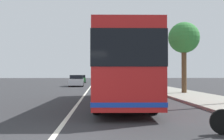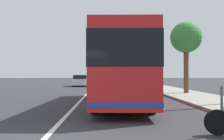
{
  "view_description": "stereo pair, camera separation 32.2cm",
  "coord_description": "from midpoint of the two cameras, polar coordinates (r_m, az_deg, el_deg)",
  "views": [
    {
      "loc": [
        -4.9,
        -1.16,
        1.58
      ],
      "look_at": [
        9.27,
        -1.87,
        1.83
      ],
      "focal_mm": 40.41,
      "sensor_mm": 36.0,
      "label": 1
    },
    {
      "loc": [
        -4.91,
        -1.49,
        1.58
      ],
      "look_at": [
        9.27,
        -1.87,
        1.83
      ],
      "focal_mm": 40.41,
      "sensor_mm": 36.0,
      "label": 2
    }
  ],
  "objects": [
    {
      "name": "sidewalk_curb",
      "position": [
        16.26,
        21.44,
        -6.28
      ],
      "size": [
        110.0,
        3.6,
        0.14
      ],
      "primitive_type": "cube",
      "color": "gray",
      "rests_on": "ground"
    },
    {
      "name": "lane_divider_line",
      "position": [
        15.05,
        -6.64,
        -7.03
      ],
      "size": [
        110.0,
        0.16,
        0.01
      ],
      "primitive_type": "cube",
      "color": "silver",
      "rests_on": "ground"
    },
    {
      "name": "coach_bus",
      "position": [
        13.79,
        2.65,
        0.78
      ],
      "size": [
        11.52,
        2.94,
        3.51
      ],
      "rotation": [
        0.0,
        0.0,
        -0.04
      ],
      "color": "red",
      "rests_on": "ground"
    },
    {
      "name": "car_oncoming",
      "position": [
        34.18,
        -7.01,
        -2.47
      ],
      "size": [
        4.6,
        2.12,
        1.51
      ],
      "rotation": [
        0.0,
        0.0,
        3.2
      ],
      "color": "silver",
      "rests_on": "ground"
    },
    {
      "name": "car_side_street",
      "position": [
        28.44,
        1.65,
        -2.84
      ],
      "size": [
        4.66,
        2.05,
        1.43
      ],
      "rotation": [
        0.0,
        0.0,
        0.07
      ],
      "color": "gray",
      "rests_on": "ground"
    },
    {
      "name": "car_behind_bus",
      "position": [
        48.76,
        -5.91,
        -2.05
      ],
      "size": [
        4.03,
        1.99,
        1.48
      ],
      "rotation": [
        0.0,
        0.0,
        3.19
      ],
      "color": "#2D7238",
      "rests_on": "ground"
    },
    {
      "name": "roadside_tree_mid_block",
      "position": [
        20.93,
        16.83,
        6.83
      ],
      "size": [
        2.46,
        2.46,
        5.75
      ],
      "color": "brown",
      "rests_on": "ground"
    }
  ]
}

